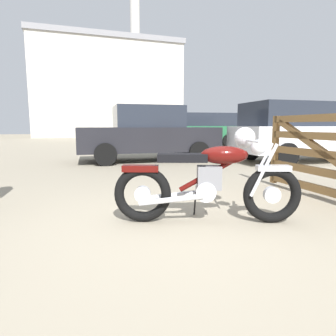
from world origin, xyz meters
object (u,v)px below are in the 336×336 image
(dark_sedan_left, at_px, (308,130))
(silver_sedan_mid, at_px, (197,128))
(red_hatchback_near, at_px, (148,134))
(vintage_motorcycle, at_px, (212,179))

(dark_sedan_left, height_order, silver_sedan_mid, same)
(dark_sedan_left, bearing_deg, silver_sedan_mid, 95.45)
(silver_sedan_mid, height_order, red_hatchback_near, silver_sedan_mid)
(dark_sedan_left, distance_m, silver_sedan_mid, 7.39)
(vintage_motorcycle, relative_size, dark_sedan_left, 0.40)
(red_hatchback_near, bearing_deg, silver_sedan_mid, -123.53)
(dark_sedan_left, distance_m, red_hatchback_near, 4.83)
(vintage_motorcycle, distance_m, dark_sedan_left, 6.74)
(dark_sedan_left, xyz_separation_m, silver_sedan_mid, (0.25, 7.38, 0.00))
(silver_sedan_mid, bearing_deg, vintage_motorcycle, 73.26)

